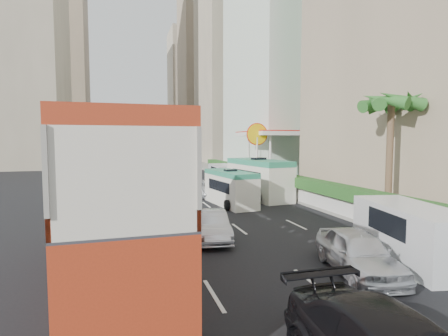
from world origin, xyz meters
name	(u,v)px	position (x,y,z in m)	size (l,w,h in m)	color
ground_plane	(293,261)	(0.00, 0.00, 0.00)	(200.00, 200.00, 0.00)	black
double_decker_bus	(125,201)	(-6.00, 0.00, 2.53)	(2.50, 11.00, 5.06)	#AF3519
car_silver_lane_a	(211,239)	(-2.22, 3.59, 0.00)	(1.37, 3.93, 1.30)	silver
car_silver_lane_b	(357,274)	(1.47, -1.78, 0.00)	(1.73, 4.31, 1.47)	silver
van_asset	(210,196)	(0.79, 15.57, 0.00)	(1.96, 4.25, 1.18)	silver
minibus_near	(230,188)	(1.20, 11.50, 1.19)	(1.78, 5.35, 2.37)	silver
minibus_far	(259,179)	(4.22, 13.76, 1.50)	(2.25, 6.76, 3.00)	silver
panel_van_near	(412,233)	(4.20, -1.26, 1.03)	(2.06, 5.15, 2.06)	silver
panel_van_far	(223,174)	(4.04, 22.92, 1.00)	(2.00, 5.00, 2.00)	silver
sidewalk	(260,180)	(9.00, 25.00, 0.09)	(6.00, 120.00, 0.18)	#99968C
kerb_wall	(280,188)	(6.20, 14.00, 0.68)	(0.30, 44.00, 1.00)	silver
hedge	(280,177)	(6.20, 14.00, 1.53)	(1.10, 44.00, 0.70)	#2D6626
palm_tree	(389,161)	(7.80, 4.00, 3.38)	(0.36, 0.36, 6.40)	brown
shell_station	(276,157)	(10.00, 23.00, 2.75)	(6.50, 8.00, 5.50)	silver
tower_mid	(240,41)	(18.00, 58.00, 25.00)	(16.00, 16.00, 50.00)	#B7A990
tower_far_a	(207,76)	(17.00, 82.00, 22.00)	(14.00, 14.00, 44.00)	tan
tower_far_b	(191,94)	(17.00, 104.00, 20.00)	(14.00, 14.00, 40.00)	#B7A990
tower_left_a	(2,8)	(-24.00, 55.00, 26.00)	(18.00, 18.00, 52.00)	#B7A990
tower_left_b	(55,70)	(-22.00, 90.00, 23.00)	(16.00, 16.00, 46.00)	tan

